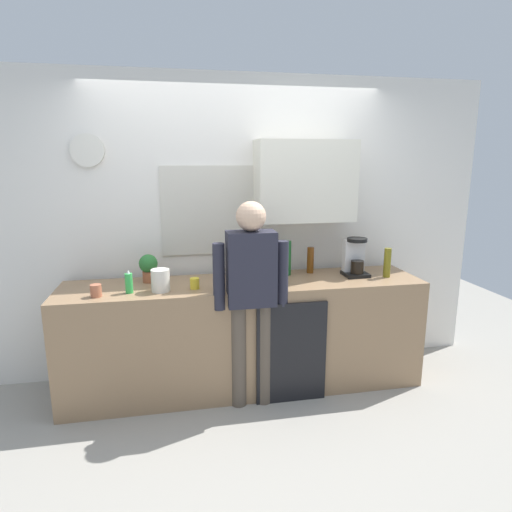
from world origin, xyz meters
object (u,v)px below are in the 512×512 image
(bottle_amber_beer, at_px, (310,260))
(cup_terracotta_mug, at_px, (96,291))
(bottle_green_wine, at_px, (287,258))
(person_at_sink, at_px, (251,288))
(storage_canister, at_px, (160,280))
(mixing_bowl, at_px, (268,274))
(cup_yellow_cup, at_px, (195,283))
(bottle_olive_oil, at_px, (387,263))
(coffee_maker, at_px, (355,259))
(potted_plant, at_px, (148,266))
(dish_soap, at_px, (129,283))

(bottle_amber_beer, xyz_separation_m, cup_terracotta_mug, (-1.74, -0.36, -0.07))
(bottle_green_wine, bearing_deg, person_at_sink, -130.75)
(bottle_amber_beer, distance_m, storage_canister, 1.32)
(bottle_amber_beer, xyz_separation_m, mixing_bowl, (-0.41, -0.10, -0.08))
(cup_yellow_cup, bearing_deg, bottle_olive_oil, 1.30)
(bottle_olive_oil, distance_m, cup_yellow_cup, 1.63)
(coffee_maker, bearing_deg, potted_plant, 176.28)
(bottle_amber_beer, bearing_deg, bottle_green_wine, -173.01)
(cup_terracotta_mug, relative_size, dish_soap, 0.51)
(cup_yellow_cup, relative_size, person_at_sink, 0.05)
(potted_plant, xyz_separation_m, person_at_sink, (0.77, -0.46, -0.10))
(bottle_amber_beer, bearing_deg, coffee_maker, -22.37)
(cup_terracotta_mug, xyz_separation_m, person_at_sink, (1.13, -0.13, -0.01))
(person_at_sink, bearing_deg, bottle_amber_beer, 31.58)
(coffee_maker, bearing_deg, bottle_green_wine, 168.41)
(potted_plant, bearing_deg, bottle_amber_beer, 1.32)
(bottle_olive_oil, xyz_separation_m, person_at_sink, (-1.22, -0.23, -0.09))
(storage_canister, bearing_deg, coffee_maker, 5.80)
(potted_plant, bearing_deg, cup_terracotta_mug, -137.46)
(cup_yellow_cup, height_order, storage_canister, storage_canister)
(coffee_maker, distance_m, bottle_olive_oil, 0.27)
(coffee_maker, xyz_separation_m, dish_soap, (-1.87, -0.17, -0.07))
(bottle_olive_oil, relative_size, cup_yellow_cup, 2.94)
(bottle_olive_oil, height_order, dish_soap, bottle_olive_oil)
(bottle_amber_beer, height_order, bottle_green_wine, bottle_green_wine)
(bottle_amber_beer, xyz_separation_m, cup_yellow_cup, (-1.03, -0.29, -0.07))
(cup_terracotta_mug, distance_m, cup_yellow_cup, 0.72)
(storage_canister, bearing_deg, bottle_olive_oil, 1.62)
(bottle_amber_beer, height_order, storage_canister, bottle_amber_beer)
(bottle_olive_oil, xyz_separation_m, mixing_bowl, (-1.00, 0.15, -0.09))
(bottle_amber_beer, relative_size, dish_soap, 1.28)
(bottle_olive_oil, relative_size, person_at_sink, 0.16)
(cup_yellow_cup, bearing_deg, storage_canister, -176.41)
(bottle_amber_beer, bearing_deg, dish_soap, -168.36)
(coffee_maker, bearing_deg, dish_soap, -174.88)
(coffee_maker, xyz_separation_m, mixing_bowl, (-0.76, 0.04, -0.11))
(cup_yellow_cup, height_order, person_at_sink, person_at_sink)
(coffee_maker, bearing_deg, cup_terracotta_mug, -174.06)
(mixing_bowl, relative_size, person_at_sink, 0.14)
(coffee_maker, distance_m, storage_canister, 1.65)
(bottle_amber_beer, bearing_deg, bottle_olive_oil, -23.36)
(bottle_amber_beer, height_order, cup_yellow_cup, bottle_amber_beer)
(bottle_olive_oil, xyz_separation_m, dish_soap, (-2.11, -0.05, -0.05))
(dish_soap, relative_size, storage_canister, 1.06)
(bottle_amber_beer, xyz_separation_m, person_at_sink, (-0.62, -0.49, -0.08))
(bottle_olive_oil, relative_size, dish_soap, 1.39)
(potted_plant, bearing_deg, person_at_sink, -30.79)
(coffee_maker, relative_size, storage_canister, 1.94)
(cup_terracotta_mug, height_order, potted_plant, potted_plant)
(cup_yellow_cup, height_order, mixing_bowl, cup_yellow_cup)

